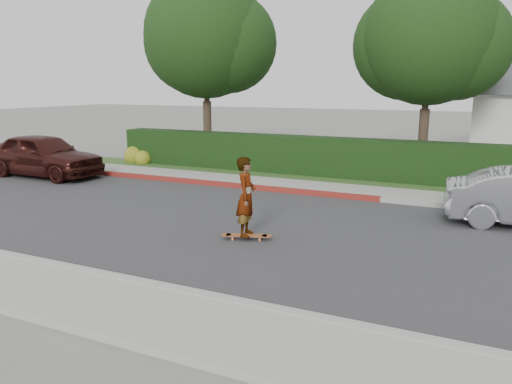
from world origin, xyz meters
TOP-DOWN VIEW (x-y plane):
  - ground at (0.00, 0.00)m, footprint 120.00×120.00m
  - road at (0.00, 0.00)m, footprint 60.00×8.00m
  - curb_near at (0.00, -4.10)m, footprint 60.00×0.20m
  - sidewalk_near at (0.00, -5.00)m, footprint 60.00×1.60m
  - curb_far at (0.00, 4.10)m, footprint 60.00×0.20m
  - curb_red_section at (-5.00, 4.10)m, footprint 12.00×0.21m
  - sidewalk_far at (0.00, 5.00)m, footprint 60.00×1.60m
  - planting_strip at (0.00, 6.60)m, footprint 60.00×1.60m
  - hedge at (-3.00, 7.20)m, footprint 15.00×1.00m
  - flowering_shrub at (-10.01, 6.74)m, footprint 1.40×1.00m
  - tree_left at (-7.51, 8.69)m, footprint 5.99×5.21m
  - tree_center at (1.49, 9.19)m, footprint 5.66×4.84m
  - skateboard at (-0.96, -0.91)m, footprint 1.14×0.59m
  - skateboarder at (-0.96, -0.91)m, footprint 0.54×0.71m
  - car_maroon at (-11.35, 2.94)m, footprint 4.80×1.99m

SIDE VIEW (x-z plane):
  - ground at x=0.00m, z-range 0.00..0.00m
  - road at x=0.00m, z-range 0.00..0.01m
  - planting_strip at x=0.00m, z-range 0.00..0.10m
  - sidewalk_near at x=0.00m, z-range 0.00..0.12m
  - sidewalk_far at x=0.00m, z-range 0.00..0.12m
  - curb_near at x=0.00m, z-range 0.00..0.15m
  - curb_far at x=0.00m, z-range 0.00..0.15m
  - curb_red_section at x=-5.00m, z-range 0.00..0.15m
  - skateboard at x=-0.96m, z-range 0.05..0.15m
  - flowering_shrub at x=-10.01m, z-range -0.12..0.78m
  - hedge at x=-3.00m, z-range 0.00..1.50m
  - car_maroon at x=-11.35m, z-range 0.00..1.63m
  - skateboarder at x=-0.96m, z-range 0.11..1.87m
  - tree_center at x=1.49m, z-range 1.18..8.62m
  - tree_left at x=-7.51m, z-range 1.26..9.26m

